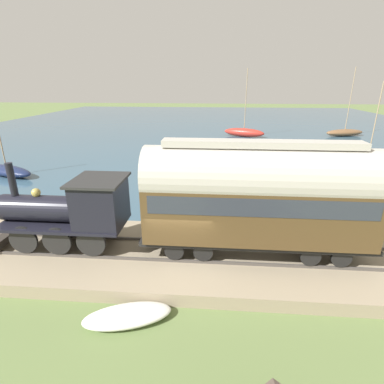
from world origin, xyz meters
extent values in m
plane|color=#607542|center=(0.00, 0.00, 0.00)|extent=(200.00, 200.00, 0.00)
cube|color=#38566B|center=(43.41, 0.00, 0.00)|extent=(80.00, 80.00, 0.01)
cube|color=gray|center=(0.37, 0.00, 0.26)|extent=(5.48, 56.00, 0.52)
cube|color=#4C4742|center=(-0.42, 0.00, 0.58)|extent=(0.07, 54.88, 0.12)
cube|color=#4C4742|center=(1.17, 0.00, 0.58)|extent=(0.07, 54.88, 0.12)
cylinder|color=black|center=(-0.42, 3.54, 1.23)|extent=(0.12, 1.18, 1.18)
cylinder|color=black|center=(1.17, 3.54, 1.23)|extent=(0.12, 1.18, 1.18)
cylinder|color=black|center=(-0.42, 4.95, 1.23)|extent=(0.12, 1.18, 1.18)
cylinder|color=black|center=(1.17, 4.95, 1.23)|extent=(0.12, 1.18, 1.18)
cylinder|color=black|center=(-0.42, 6.35, 1.23)|extent=(0.12, 1.18, 1.18)
cylinder|color=black|center=(1.17, 6.35, 1.23)|extent=(0.12, 1.18, 1.18)
cube|color=black|center=(0.37, 4.95, 1.70)|extent=(2.09, 5.11, 0.12)
cylinder|color=black|center=(0.37, 5.97, 2.30)|extent=(1.08, 3.07, 1.08)
cylinder|color=black|center=(0.37, 7.54, 2.30)|extent=(1.03, 0.08, 1.03)
cylinder|color=black|center=(0.37, 6.89, 3.53)|extent=(0.28, 0.28, 1.37)
sphere|color=tan|center=(0.37, 5.97, 2.99)|extent=(0.36, 0.36, 0.36)
cube|color=black|center=(0.37, 3.29, 2.65)|extent=(1.99, 1.79, 1.78)
cube|color=#282828|center=(0.37, 3.29, 3.60)|extent=(2.19, 2.03, 0.10)
cube|color=#2D2823|center=(0.37, 7.75, 0.82)|extent=(1.89, 0.44, 0.32)
cylinder|color=black|center=(-0.42, -6.10, 1.02)|extent=(0.12, 0.76, 0.76)
cylinder|color=black|center=(1.17, -6.10, 1.02)|extent=(0.12, 0.76, 0.76)
cylinder|color=black|center=(-0.42, -4.97, 1.02)|extent=(0.12, 0.76, 0.76)
cylinder|color=black|center=(1.17, -4.97, 1.02)|extent=(0.12, 0.76, 0.76)
cylinder|color=black|center=(-0.42, -0.91, 1.02)|extent=(0.12, 0.76, 0.76)
cylinder|color=black|center=(1.17, -0.91, 1.02)|extent=(0.12, 0.76, 0.76)
cylinder|color=black|center=(-0.42, 0.22, 1.02)|extent=(0.12, 0.76, 0.76)
cylinder|color=black|center=(1.17, 0.22, 1.02)|extent=(0.12, 0.76, 0.76)
cube|color=black|center=(0.37, -2.94, 1.33)|extent=(1.95, 9.03, 0.16)
cube|color=#4C381E|center=(0.37, -2.94, 2.64)|extent=(2.17, 8.67, 2.46)
cube|color=#2D333D|center=(0.37, -2.94, 3.07)|extent=(2.20, 8.13, 0.69)
cylinder|color=#B2ADA3|center=(0.37, -2.94, 3.87)|extent=(2.27, 8.67, 2.27)
cube|color=#B2ADA3|center=(0.37, -2.94, 5.12)|extent=(0.76, 7.22, 0.24)
ellipsoid|color=brown|center=(33.74, -19.41, 0.48)|extent=(3.13, 5.86, 0.94)
cylinder|color=#9E8460|center=(33.74, -19.41, 5.03)|extent=(0.10, 0.10, 8.16)
ellipsoid|color=#B72D23|center=(32.02, -5.14, 0.59)|extent=(3.50, 5.84, 1.16)
cylinder|color=#9E8460|center=(32.02, -5.14, 5.04)|extent=(0.10, 0.10, 7.75)
ellipsoid|color=#192347|center=(11.68, 15.63, 0.42)|extent=(3.38, 5.55, 0.83)
cylinder|color=#9E8460|center=(11.68, 15.63, 3.12)|extent=(0.10, 0.10, 4.56)
ellipsoid|color=gray|center=(18.71, -15.82, 0.61)|extent=(1.47, 5.44, 1.21)
cylinder|color=#9E8460|center=(18.71, -15.82, 4.26)|extent=(0.10, 0.10, 6.09)
ellipsoid|color=#B7B2A3|center=(10.26, -1.58, 0.16)|extent=(1.84, 2.00, 0.30)
ellipsoid|color=beige|center=(5.74, 7.57, 0.22)|extent=(1.40, 2.39, 0.43)
ellipsoid|color=beige|center=(7.24, -4.01, 0.20)|extent=(1.88, 3.08, 0.39)
ellipsoid|color=beige|center=(9.26, -8.22, 0.20)|extent=(1.51, 2.90, 0.38)
ellipsoid|color=silver|center=(-3.11, 1.37, 0.22)|extent=(1.88, 3.00, 0.44)
camera|label=1|loc=(-10.50, -1.29, 7.22)|focal=28.00mm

